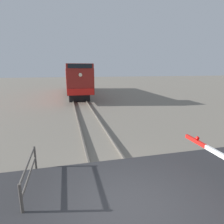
{
  "coord_description": "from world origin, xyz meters",
  "views": [
    {
      "loc": [
        -1.42,
        -3.92,
        3.68
      ],
      "look_at": [
        0.9,
        5.61,
        1.4
      ],
      "focal_mm": 30.17,
      "sensor_mm": 36.0,
      "label": 1
    }
  ],
  "objects": [
    {
      "name": "rail_track_right",
      "position": [
        0.72,
        0.0,
        0.07
      ],
      "size": [
        0.08,
        80.0,
        0.15
      ],
      "primitive_type": "cube",
      "color": "#59544C",
      "rests_on": "ground_plane"
    },
    {
      "name": "guard_railing",
      "position": [
        -2.65,
        1.68,
        0.61
      ],
      "size": [
        0.08,
        2.39,
        0.95
      ],
      "color": "#4C4742",
      "rests_on": "ground_plane"
    },
    {
      "name": "rail_track_left",
      "position": [
        -0.72,
        0.0,
        0.07
      ],
      "size": [
        0.08,
        80.0,
        0.15
      ],
      "primitive_type": "cube",
      "color": "#59544C",
      "rests_on": "ground_plane"
    },
    {
      "name": "locomotive",
      "position": [
        0.0,
        23.16,
        2.19
      ],
      "size": [
        2.72,
        17.16,
        4.14
      ],
      "color": "black",
      "rests_on": "ground_plane"
    },
    {
      "name": "road_surface",
      "position": [
        0.0,
        0.0,
        0.08
      ],
      "size": [
        36.0,
        5.37,
        0.15
      ],
      "primitive_type": "cube",
      "color": "#2D2D30",
      "rests_on": "ground_plane"
    },
    {
      "name": "ground_plane",
      "position": [
        0.0,
        0.0,
        0.0
      ],
      "size": [
        160.0,
        160.0,
        0.0
      ],
      "primitive_type": "plane",
      "color": "gray"
    }
  ]
}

